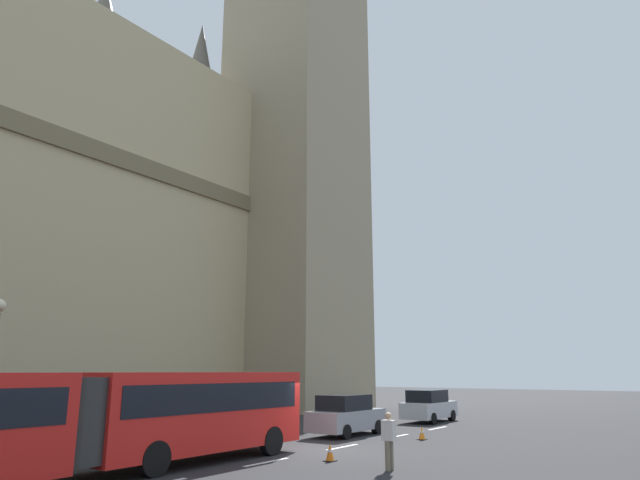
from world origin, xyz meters
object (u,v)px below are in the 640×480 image
at_px(articulated_bus, 68,416).
at_px(traffic_cone_middle, 422,433).
at_px(sedan_trailing, 429,406).
at_px(traffic_cone_west, 330,452).
at_px(clock_tower, 297,5).
at_px(sedan_lead, 346,415).
at_px(pedestrian_near_cones, 389,439).

xyz_separation_m(articulated_bus, traffic_cone_middle, (14.73, -3.50, -1.46)).
distance_m(sedan_trailing, traffic_cone_west, 16.10).
relative_size(clock_tower, articulated_bus, 4.02).
height_order(clock_tower, sedan_trailing, clock_tower).
relative_size(sedan_lead, pedestrian_near_cones, 2.60).
height_order(clock_tower, traffic_cone_west, clock_tower).
xyz_separation_m(clock_tower, articulated_bus, (-27.91, -13.99, -35.40)).
bearing_deg(pedestrian_near_cones, traffic_cone_middle, 18.34).
xyz_separation_m(clock_tower, sedan_lead, (-13.71, -13.89, -36.23)).
xyz_separation_m(sedan_lead, traffic_cone_west, (-6.79, -3.69, -0.63)).
xyz_separation_m(clock_tower, pedestrian_near_cones, (-20.91, -20.06, -36.23)).
bearing_deg(traffic_cone_west, sedan_trailing, 12.72).
relative_size(clock_tower, pedestrian_near_cones, 41.83).
bearing_deg(sedan_trailing, sedan_lead, 179.02).
height_order(articulated_bus, traffic_cone_west, articulated_bus).
height_order(sedan_trailing, traffic_cone_west, sedan_trailing).
xyz_separation_m(traffic_cone_middle, pedestrian_near_cones, (-7.73, -2.56, 0.63)).
distance_m(clock_tower, sedan_lead, 41.15).
distance_m(articulated_bus, traffic_cone_west, 8.36).
xyz_separation_m(articulated_bus, traffic_cone_west, (7.41, -3.59, -1.46)).
bearing_deg(sedan_lead, traffic_cone_middle, -81.69).
distance_m(traffic_cone_west, pedestrian_near_cones, 2.59).
bearing_deg(clock_tower, pedestrian_near_cones, -136.20).
bearing_deg(sedan_lead, articulated_bus, -179.59).
distance_m(sedan_lead, sedan_trailing, 8.90).
distance_m(articulated_bus, traffic_cone_middle, 15.21).
bearing_deg(pedestrian_near_cones, sedan_trailing, 20.49).
height_order(articulated_bus, traffic_cone_middle, articulated_bus).
distance_m(articulated_bus, sedan_lead, 14.22).
height_order(sedan_trailing, traffic_cone_middle, sedan_trailing).
height_order(articulated_bus, pedestrian_near_cones, articulated_bus).
relative_size(articulated_bus, sedan_lead, 3.99).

